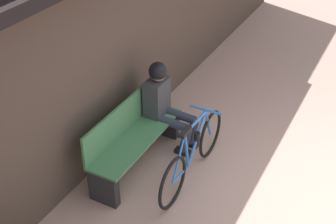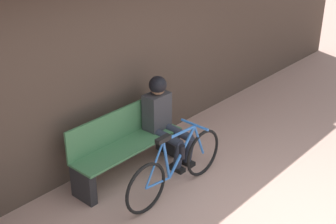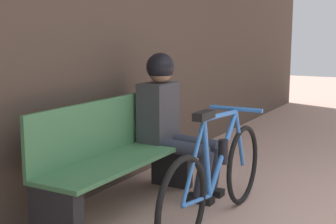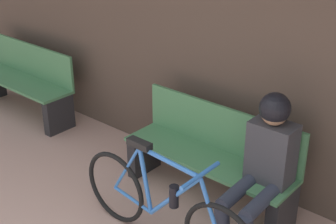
{
  "view_description": "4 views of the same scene",
  "coord_description": "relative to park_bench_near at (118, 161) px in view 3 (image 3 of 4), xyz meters",
  "views": [
    {
      "loc": [
        -4.01,
        -0.19,
        3.75
      ],
      "look_at": [
        0.0,
        1.94,
        0.74
      ],
      "focal_mm": 50.0,
      "sensor_mm": 36.0,
      "label": 1
    },
    {
      "loc": [
        -3.62,
        -1.46,
        3.3
      ],
      "look_at": [
        0.01,
        1.8,
        0.93
      ],
      "focal_mm": 50.0,
      "sensor_mm": 36.0,
      "label": 2
    },
    {
      "loc": [
        -2.95,
        0.35,
        1.31
      ],
      "look_at": [
        0.04,
        2.02,
        0.73
      ],
      "focal_mm": 50.0,
      "sensor_mm": 36.0,
      "label": 3
    },
    {
      "loc": [
        1.72,
        -0.54,
        2.44
      ],
      "look_at": [
        -0.4,
        1.94,
        0.9
      ],
      "focal_mm": 50.0,
      "sensor_mm": 36.0,
      "label": 4
    }
  ],
  "objects": [
    {
      "name": "park_bench_near",
      "position": [
        0.0,
        0.0,
        0.0
      ],
      "size": [
        1.55,
        0.42,
        0.83
      ],
      "color": "#477F51",
      "rests_on": "ground_plane"
    },
    {
      "name": "bicycle",
      "position": [
        0.11,
        -0.74,
        -0.03
      ],
      "size": [
        1.63,
        0.4,
        0.83
      ],
      "color": "black",
      "rests_on": "ground_plane"
    },
    {
      "name": "person_seated",
      "position": [
        0.56,
        -0.12,
        0.28
      ],
      "size": [
        0.34,
        0.66,
        1.16
      ],
      "color": "#2D3342",
      "rests_on": "ground_plane"
    }
  ]
}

